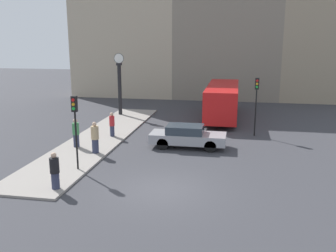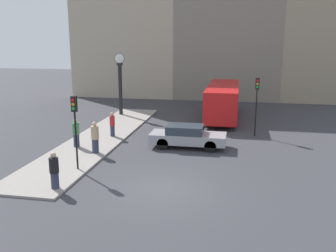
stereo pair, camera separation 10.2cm
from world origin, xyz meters
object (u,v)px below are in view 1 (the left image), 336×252
traffic_light_near (75,117)px  street_clock (120,85)px  sedan_car (187,136)px  bus_distant (223,99)px  pedestrian_tan_coat (95,138)px  pedestrian_black_jacket (55,171)px  traffic_light_far (256,95)px  pedestrian_red_top (112,124)px  pedestrian_green_hoodie (76,133)px

traffic_light_near → street_clock: 13.73m
sedan_car → bus_distant: (1.70, 8.88, 0.87)m
traffic_light_near → pedestrian_tan_coat: traffic_light_near is taller
sedan_car → pedestrian_black_jacket: bearing=-121.6°
sedan_car → traffic_light_far: bearing=41.0°
sedan_car → pedestrian_tan_coat: (-4.91, -2.39, 0.28)m
pedestrian_red_top → traffic_light_near: bearing=-86.5°
traffic_light_far → traffic_light_near: bearing=-135.7°
pedestrian_black_jacket → traffic_light_near: bearing=92.1°
pedestrian_green_hoodie → street_clock: bearing=92.4°
traffic_light_near → pedestrian_black_jacket: 3.10m
traffic_light_near → pedestrian_red_top: size_ratio=2.28×
street_clock → sedan_car: bearing=-50.9°
pedestrian_black_jacket → pedestrian_red_top: bearing=93.1°
traffic_light_far → pedestrian_green_hoodie: traffic_light_far is taller
sedan_car → pedestrian_tan_coat: size_ratio=2.54×
bus_distant → pedestrian_tan_coat: bearing=-120.4°
bus_distant → street_clock: street_clock is taller
sedan_car → pedestrian_red_top: (-5.18, 1.33, 0.21)m
pedestrian_red_top → pedestrian_black_jacket: pedestrian_black_jacket is taller
pedestrian_red_top → bus_distant: bearing=47.7°
pedestrian_green_hoodie → traffic_light_far: bearing=25.4°
sedan_car → traffic_light_near: traffic_light_near is taller
pedestrian_red_top → pedestrian_tan_coat: pedestrian_tan_coat is taller
traffic_light_far → street_clock: bearing=156.0°
bus_distant → street_clock: (-8.59, -0.42, 1.07)m
pedestrian_tan_coat → pedestrian_black_jacket: bearing=-87.6°
traffic_light_far → pedestrian_black_jacket: traffic_light_far is taller
pedestrian_tan_coat → traffic_light_far: bearing=33.5°
sedan_car → pedestrian_green_hoodie: (-6.47, -1.45, 0.25)m
pedestrian_green_hoodie → sedan_car: bearing=12.7°
sedan_car → traffic_light_near: bearing=-133.2°
street_clock → pedestrian_tan_coat: (1.98, -10.85, -1.66)m
traffic_light_far → pedestrian_red_top: 9.74m
street_clock → pedestrian_black_jacket: size_ratio=3.15×
pedestrian_red_top → pedestrian_green_hoodie: size_ratio=0.93×
traffic_light_far → pedestrian_green_hoodie: bearing=-154.6°
traffic_light_near → pedestrian_green_hoodie: size_ratio=2.13×
pedestrian_black_jacket → pedestrian_tan_coat: bearing=92.4°
traffic_light_near → street_clock: (-2.11, 13.57, -0.09)m
bus_distant → pedestrian_green_hoodie: bus_distant is taller
sedan_car → pedestrian_tan_coat: pedestrian_tan_coat is taller
sedan_car → traffic_light_far: 5.83m
traffic_light_far → pedestrian_tan_coat: bearing=-146.5°
bus_distant → pedestrian_black_jacket: 17.70m
bus_distant → street_clock: bearing=-177.2°
traffic_light_near → pedestrian_black_jacket: bearing=-87.9°
pedestrian_green_hoodie → pedestrian_tan_coat: (1.56, -0.93, 0.03)m
bus_distant → traffic_light_near: size_ratio=2.51×
pedestrian_red_top → pedestrian_green_hoodie: 3.07m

